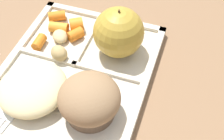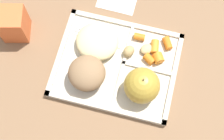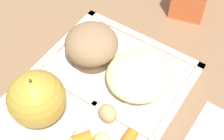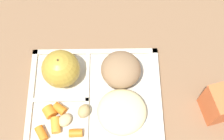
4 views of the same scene
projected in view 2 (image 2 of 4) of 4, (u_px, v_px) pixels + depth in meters
The scene contains 16 objects.
ground at pixel (116, 66), 0.90m from camera, with size 6.00×6.00×0.00m, color #846042.
lunch_tray at pixel (117, 65), 0.89m from camera, with size 0.31×0.25×0.02m.
green_apple at pixel (142, 86), 0.82m from camera, with size 0.09×0.09×0.09m.
bran_muffin at pixel (87, 74), 0.84m from camera, with size 0.09×0.09×0.07m.
carrot_slice_diagonal at pixel (158, 58), 0.88m from camera, with size 0.03×0.03×0.02m, color orange.
carrot_slice_near_corner at pixel (167, 43), 0.89m from camera, with size 0.02×0.02×0.03m, color orange.
carrot_slice_center at pixel (149, 59), 0.88m from camera, with size 0.02×0.02×0.03m, color orange.
carrot_slice_small at pixel (155, 47), 0.89m from camera, with size 0.02×0.02×0.03m, color orange.
carrot_slice_tilted at pixel (139, 37), 0.90m from camera, with size 0.02×0.02×0.03m, color orange.
potato_chunk_browned at pixel (129, 51), 0.88m from camera, with size 0.03×0.03×0.03m, color tan.
potato_chunk_wedge at pixel (147, 49), 0.89m from camera, with size 0.03×0.03×0.02m, color tan.
egg_noodle_pile at pixel (97, 41), 0.88m from camera, with size 0.11×0.11×0.04m, color beige.
meatball_center at pixel (95, 42), 0.89m from camera, with size 0.03×0.03×0.03m, color brown.
meatball_side at pixel (98, 32), 0.90m from camera, with size 0.03×0.03×0.03m, color #755B4C.
plastic_fork at pixel (92, 37), 0.91m from camera, with size 0.15×0.03×0.00m.
milk_carton at pixel (14, 24), 0.88m from camera, with size 0.07×0.07×0.09m, color orange.
Camera 2 is at (-0.06, 0.30, 0.84)m, focal length 54.59 mm.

